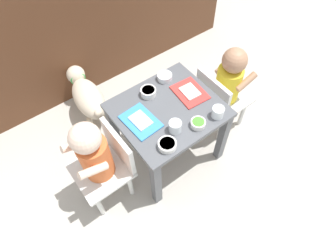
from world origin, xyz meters
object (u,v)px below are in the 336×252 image
seated_child_right (227,83)px  dining_table (168,119)px  water_cup_left (218,113)px  food_tray_left (141,121)px  veggie_bowl_near (148,92)px  dog (87,95)px  water_cup_right (175,127)px  veggie_bowl_far (167,145)px  food_tray_right (190,92)px  cereal_bowl_left_side (165,77)px  cereal_bowl_right_side (198,123)px  seated_child_left (97,156)px

seated_child_right → dining_table: bearing=177.9°
seated_child_right → water_cup_left: bearing=-145.7°
seated_child_right → water_cup_left: (-0.26, -0.18, 0.09)m
food_tray_left → veggie_bowl_near: size_ratio=2.45×
dog → food_tray_left: size_ratio=2.28×
water_cup_right → dining_table: bearing=67.2°
food_tray_left → veggie_bowl_far: veggie_bowl_far is taller
food_tray_right → water_cup_left: size_ratio=3.20×
food_tray_right → cereal_bowl_left_side: 0.18m
dining_table → seated_child_right: seated_child_right is taller
water_cup_right → veggie_bowl_near: 0.28m
dining_table → cereal_bowl_right_side: 0.22m
dog → food_tray_left: 0.63m
dining_table → cereal_bowl_right_side: cereal_bowl_right_side is taller
food_tray_left → veggie_bowl_near: veggie_bowl_near is taller
dog → veggie_bowl_near: (0.21, -0.44, 0.28)m
dining_table → cereal_bowl_right_side: bearing=-73.3°
seated_child_left → cereal_bowl_left_side: 0.58m
food_tray_left → cereal_bowl_left_side: bearing=31.2°
seated_child_right → cereal_bowl_left_side: size_ratio=7.40×
seated_child_left → veggie_bowl_near: 0.44m
dining_table → veggie_bowl_far: veggie_bowl_far is taller
seated_child_left → water_cup_left: seated_child_left is taller
water_cup_left → cereal_bowl_right_side: water_cup_left is taller
seated_child_right → dog: bearing=138.1°
seated_child_right → food_tray_right: size_ratio=3.11×
seated_child_right → veggie_bowl_near: bearing=160.7°
food_tray_left → veggie_bowl_near: 0.19m
seated_child_left → veggie_bowl_near: seated_child_left is taller
seated_child_right → food_tray_right: seated_child_right is taller
dining_table → dog: dining_table is taller
cereal_bowl_left_side → veggie_bowl_far: bearing=-125.3°
water_cup_left → cereal_bowl_left_side: (-0.06, 0.38, -0.01)m
veggie_bowl_near → seated_child_right: bearing=-19.3°
seated_child_left → water_cup_left: (0.61, -0.20, 0.07)m
seated_child_right → water_cup_right: 0.51m
dining_table → seated_child_left: (-0.43, 0.01, 0.04)m
seated_child_left → dog: size_ratio=1.37×
veggie_bowl_near → dining_table: bearing=-80.3°
food_tray_right → dog: bearing=125.1°
food_tray_left → water_cup_left: 0.40m
food_tray_left → food_tray_right: same height
dining_table → seated_child_right: size_ratio=0.87×
cereal_bowl_right_side → seated_child_right: bearing=23.3°
cereal_bowl_right_side → veggie_bowl_near: bearing=103.6°
seated_child_right → food_tray_left: seated_child_right is taller
cereal_bowl_right_side → food_tray_right: bearing=60.7°
veggie_bowl_far → veggie_bowl_near: 0.35m
food_tray_left → cereal_bowl_right_side: cereal_bowl_right_side is taller
dining_table → cereal_bowl_right_side: (0.05, -0.18, 0.11)m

